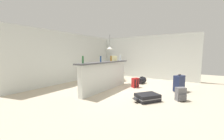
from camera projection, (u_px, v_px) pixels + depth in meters
ground_plane at (124, 89)px, 5.78m from camera, size 13.00×13.00×0.05m
wall_back at (73, 58)px, 7.27m from camera, size 6.60×0.10×2.50m
wall_right at (143, 57)px, 8.34m from camera, size 0.10×6.00×2.50m
partition_half_wall at (105, 76)px, 5.53m from camera, size 2.80×0.20×1.09m
bar_countertop at (105, 62)px, 5.47m from camera, size 2.96×0.40×0.05m
bottle_green at (83, 60)px, 4.44m from camera, size 0.06×0.06×0.24m
bottle_blue at (101, 59)px, 5.10m from camera, size 0.06×0.06×0.23m
bottle_amber at (111, 58)px, 5.81m from camera, size 0.07×0.07×0.22m
bottle_clear at (120, 58)px, 6.56m from camera, size 0.07×0.07×0.26m
grocery_bag at (114, 58)px, 6.06m from camera, size 0.26×0.18×0.22m
dining_table at (110, 68)px, 7.80m from camera, size 1.10×0.80×0.74m
dining_chair_near_partition at (118, 71)px, 7.43m from camera, size 0.42×0.42×0.93m
dining_chair_far_side at (102, 70)px, 8.17m from camera, size 0.41×0.41×0.93m
pendant_lamp at (110, 48)px, 7.62m from camera, size 0.34×0.34×0.84m
suitcase_flat_black at (147, 97)px, 4.26m from camera, size 0.86×0.81×0.22m
duffel_bag_black at (141, 80)px, 6.76m from camera, size 0.51×0.36×0.34m
backpack_red at (135, 83)px, 5.96m from camera, size 0.33×0.33×0.42m
suitcase_upright_navy at (179, 83)px, 5.27m from camera, size 0.50×0.39×0.67m
backpack_grey at (181, 94)px, 4.25m from camera, size 0.34×0.34×0.42m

